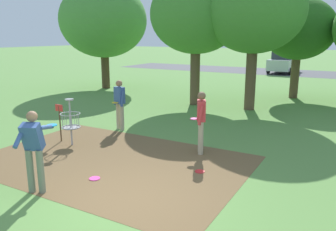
{
  "coord_description": "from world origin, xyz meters",
  "views": [
    {
      "loc": [
        3.72,
        -4.87,
        3.17
      ],
      "look_at": [
        -0.82,
        3.12,
        1.0
      ],
      "focal_mm": 36.42,
      "sensor_mm": 36.0,
      "label": 1
    }
  ],
  "objects_px": {
    "tree_mid_right": "(254,11)",
    "player_throwing": "(201,119)",
    "disc_golf_basket": "(69,120)",
    "frisbee_far_left": "(200,171)",
    "tree_far_center": "(196,15)",
    "tree_far_left": "(103,20)",
    "frisbee_near_basket": "(95,179)",
    "tree_mid_left": "(299,29)",
    "parked_car_leftmost": "(284,62)",
    "player_waiting_right": "(120,102)",
    "player_foreground_watching": "(34,147)"
  },
  "relations": [
    {
      "from": "tree_mid_right",
      "to": "player_throwing",
      "type": "bearing_deg",
      "value": -85.47
    },
    {
      "from": "disc_golf_basket",
      "to": "frisbee_far_left",
      "type": "relative_size",
      "value": 6.12
    },
    {
      "from": "tree_far_center",
      "to": "tree_far_left",
      "type": "bearing_deg",
      "value": 164.88
    },
    {
      "from": "disc_golf_basket",
      "to": "frisbee_far_left",
      "type": "xyz_separation_m",
      "value": [
        4.2,
        -0.0,
        -0.74
      ]
    },
    {
      "from": "frisbee_near_basket",
      "to": "tree_far_left",
      "type": "xyz_separation_m",
      "value": [
        -8.59,
        10.78,
        4.01
      ]
    },
    {
      "from": "disc_golf_basket",
      "to": "frisbee_near_basket",
      "type": "bearing_deg",
      "value": -34.17
    },
    {
      "from": "tree_mid_left",
      "to": "parked_car_leftmost",
      "type": "bearing_deg",
      "value": 103.68
    },
    {
      "from": "player_waiting_right",
      "to": "frisbee_near_basket",
      "type": "bearing_deg",
      "value": -60.68
    },
    {
      "from": "player_foreground_watching",
      "to": "frisbee_near_basket",
      "type": "height_order",
      "value": "player_foreground_watching"
    },
    {
      "from": "tree_mid_right",
      "to": "tree_mid_left",
      "type": "bearing_deg",
      "value": 73.42
    },
    {
      "from": "disc_golf_basket",
      "to": "frisbee_far_left",
      "type": "bearing_deg",
      "value": -0.06
    },
    {
      "from": "player_waiting_right",
      "to": "tree_far_center",
      "type": "distance_m",
      "value": 6.14
    },
    {
      "from": "frisbee_far_left",
      "to": "tree_mid_left",
      "type": "xyz_separation_m",
      "value": [
        0.12,
        11.42,
        3.45
      ]
    },
    {
      "from": "tree_far_center",
      "to": "parked_car_leftmost",
      "type": "height_order",
      "value": "tree_far_center"
    },
    {
      "from": "tree_mid_right",
      "to": "parked_car_leftmost",
      "type": "xyz_separation_m",
      "value": [
        -1.79,
        16.05,
        -3.24
      ]
    },
    {
      "from": "disc_golf_basket",
      "to": "tree_far_left",
      "type": "height_order",
      "value": "tree_far_left"
    },
    {
      "from": "frisbee_far_left",
      "to": "parked_car_leftmost",
      "type": "relative_size",
      "value": 0.05
    },
    {
      "from": "player_foreground_watching",
      "to": "tree_far_center",
      "type": "height_order",
      "value": "tree_far_center"
    },
    {
      "from": "tree_mid_right",
      "to": "tree_far_center",
      "type": "xyz_separation_m",
      "value": [
        -2.57,
        -0.15,
        -0.1
      ]
    },
    {
      "from": "player_throwing",
      "to": "tree_mid_right",
      "type": "bearing_deg",
      "value": 94.53
    },
    {
      "from": "player_foreground_watching",
      "to": "player_waiting_right",
      "type": "bearing_deg",
      "value": 107.14
    },
    {
      "from": "frisbee_far_left",
      "to": "tree_mid_left",
      "type": "distance_m",
      "value": 11.93
    },
    {
      "from": "player_waiting_right",
      "to": "parked_car_leftmost",
      "type": "height_order",
      "value": "parked_car_leftmost"
    },
    {
      "from": "tree_far_left",
      "to": "frisbee_near_basket",
      "type": "bearing_deg",
      "value": -51.43
    },
    {
      "from": "tree_far_center",
      "to": "parked_car_leftmost",
      "type": "distance_m",
      "value": 16.52
    },
    {
      "from": "player_foreground_watching",
      "to": "player_waiting_right",
      "type": "relative_size",
      "value": 1.0
    },
    {
      "from": "player_foreground_watching",
      "to": "tree_mid_left",
      "type": "bearing_deg",
      "value": 79.49
    },
    {
      "from": "player_throwing",
      "to": "tree_far_left",
      "type": "relative_size",
      "value": 0.28
    },
    {
      "from": "frisbee_near_basket",
      "to": "player_waiting_right",
      "type": "bearing_deg",
      "value": 119.32
    },
    {
      "from": "tree_mid_right",
      "to": "frisbee_far_left",
      "type": "bearing_deg",
      "value": -82.08
    },
    {
      "from": "disc_golf_basket",
      "to": "tree_mid_left",
      "type": "distance_m",
      "value": 12.5
    },
    {
      "from": "tree_mid_right",
      "to": "tree_far_left",
      "type": "bearing_deg",
      "value": 169.74
    },
    {
      "from": "player_waiting_right",
      "to": "tree_far_left",
      "type": "height_order",
      "value": "tree_far_left"
    },
    {
      "from": "player_throwing",
      "to": "tree_mid_right",
      "type": "distance_m",
      "value": 7.06
    },
    {
      "from": "tree_mid_right",
      "to": "parked_car_leftmost",
      "type": "relative_size",
      "value": 1.4
    },
    {
      "from": "frisbee_near_basket",
      "to": "tree_mid_right",
      "type": "distance_m",
      "value": 10.01
    },
    {
      "from": "frisbee_far_left",
      "to": "player_throwing",
      "type": "bearing_deg",
      "value": 113.94
    },
    {
      "from": "player_waiting_right",
      "to": "parked_car_leftmost",
      "type": "relative_size",
      "value": 0.4
    },
    {
      "from": "frisbee_near_basket",
      "to": "parked_car_leftmost",
      "type": "height_order",
      "value": "parked_car_leftmost"
    },
    {
      "from": "frisbee_far_left",
      "to": "parked_car_leftmost",
      "type": "bearing_deg",
      "value": 96.86
    },
    {
      "from": "player_waiting_right",
      "to": "parked_car_leftmost",
      "type": "xyz_separation_m",
      "value": [
        1.1,
        21.5,
        -0.05
      ]
    },
    {
      "from": "player_waiting_right",
      "to": "tree_far_center",
      "type": "bearing_deg",
      "value": 86.57
    },
    {
      "from": "player_waiting_right",
      "to": "tree_mid_left",
      "type": "height_order",
      "value": "tree_mid_left"
    },
    {
      "from": "player_waiting_right",
      "to": "tree_mid_left",
      "type": "bearing_deg",
      "value": 66.56
    },
    {
      "from": "tree_mid_left",
      "to": "parked_car_leftmost",
      "type": "distance_m",
      "value": 12.75
    },
    {
      "from": "player_waiting_right",
      "to": "tree_mid_right",
      "type": "height_order",
      "value": "tree_mid_right"
    },
    {
      "from": "tree_mid_right",
      "to": "tree_far_center",
      "type": "bearing_deg",
      "value": -176.7
    },
    {
      "from": "frisbee_far_left",
      "to": "parked_car_leftmost",
      "type": "xyz_separation_m",
      "value": [
        -2.83,
        23.56,
        0.91
      ]
    },
    {
      "from": "player_throwing",
      "to": "parked_car_leftmost",
      "type": "bearing_deg",
      "value": 95.85
    },
    {
      "from": "disc_golf_basket",
      "to": "tree_far_left",
      "type": "relative_size",
      "value": 0.22
    }
  ]
}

